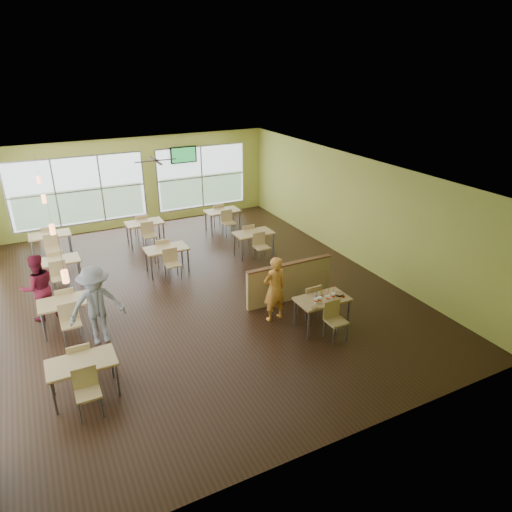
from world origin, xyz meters
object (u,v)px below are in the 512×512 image
object	(u,v)px
half_wall_divider	(289,281)
man_plaid	(275,289)
food_basket	(339,294)
main_table	(322,303)

from	to	relation	value
half_wall_divider	man_plaid	distance (m)	1.08
man_plaid	food_basket	bearing A→B (deg)	141.64
main_table	half_wall_divider	size ratio (longest dim) A/B	0.63
man_plaid	half_wall_divider	bearing A→B (deg)	-144.95
main_table	food_basket	bearing A→B (deg)	-5.71
half_wall_divider	food_basket	xyz separation A→B (m)	(0.43, -1.49, 0.26)
food_basket	half_wall_divider	bearing A→B (deg)	105.99
main_table	half_wall_divider	bearing A→B (deg)	90.00
man_plaid	food_basket	world-z (taller)	man_plaid
food_basket	man_plaid	bearing A→B (deg)	146.02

